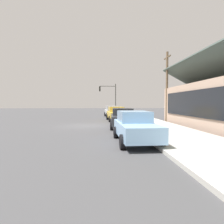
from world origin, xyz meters
TOP-DOWN VIEW (x-y plane):
  - ground_plane at (0.00, 0.00)m, footprint 120.00×120.00m
  - sidewalk_curb at (0.00, 5.60)m, footprint 60.00×4.20m
  - car_silver at (-11.08, 2.73)m, footprint 4.81×2.15m
  - car_mustard at (-4.90, 2.87)m, footprint 4.88×2.20m
  - car_charcoal at (1.45, 2.85)m, footprint 4.48×2.24m
  - car_skyblue at (7.36, 2.79)m, footprint 4.52×2.04m
  - traffic_light_main at (-14.87, 2.54)m, footprint 0.37×2.79m
  - utility_pole_wooden at (-3.33, 8.20)m, footprint 1.80×0.24m
  - fire_hydrant_red at (4.43, 4.20)m, footprint 0.22×0.22m

SIDE VIEW (x-z plane):
  - ground_plane at x=0.00m, z-range 0.00..0.00m
  - sidewalk_curb at x=0.00m, z-range 0.00..0.16m
  - fire_hydrant_red at x=4.43m, z-range 0.14..0.85m
  - car_skyblue at x=7.36m, z-range 0.02..1.61m
  - car_charcoal at x=1.45m, z-range 0.02..1.61m
  - car_silver at x=-11.08m, z-range 0.02..1.61m
  - car_mustard at x=-4.90m, z-range 0.02..1.61m
  - traffic_light_main at x=-14.87m, z-range 0.89..6.09m
  - utility_pole_wooden at x=-3.33m, z-range 0.18..7.68m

